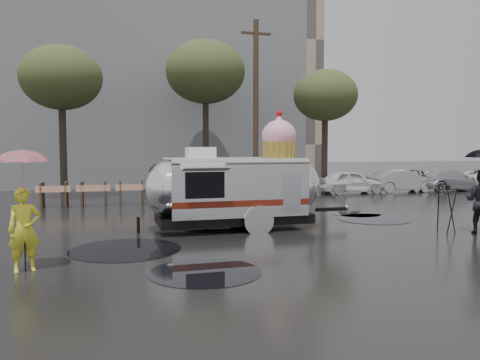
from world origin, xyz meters
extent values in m
plane|color=black|center=(0.00, 0.00, 0.00)|extent=(120.00, 120.00, 0.00)
cylinder|color=black|center=(-2.52, 5.24, 0.01)|extent=(1.79, 1.79, 0.01)
cylinder|color=black|center=(3.62, 5.14, 0.01)|extent=(1.69, 1.69, 0.01)
cylinder|color=black|center=(-3.01, -1.16, 0.01)|extent=(2.17, 2.17, 0.01)
cylinder|color=black|center=(-1.53, 3.78, 0.01)|extent=(2.51, 2.51, 0.01)
cylinder|color=black|center=(-4.44, 1.26, 0.01)|extent=(2.57, 2.57, 0.01)
cylinder|color=black|center=(3.58, 3.96, 0.01)|extent=(2.41, 2.41, 0.01)
cube|color=slate|center=(-4.00, 24.00, 6.50)|extent=(22.00, 12.00, 13.00)
cylinder|color=#473323|center=(2.50, 14.00, 4.50)|extent=(0.28, 0.28, 9.00)
cube|color=#473323|center=(2.50, 14.00, 8.30)|extent=(1.60, 0.12, 0.12)
cylinder|color=#382D26|center=(-7.00, 13.00, 2.93)|extent=(0.32, 0.32, 5.85)
ellipsoid|color=#36421F|center=(-7.00, 13.00, 5.52)|extent=(3.64, 3.64, 2.86)
cylinder|color=#382D26|center=(0.00, 15.00, 3.38)|extent=(0.32, 0.32, 6.75)
ellipsoid|color=#36421F|center=(0.00, 15.00, 6.38)|extent=(4.20, 4.20, 3.30)
cylinder|color=#382D26|center=(6.00, 13.00, 2.70)|extent=(0.32, 0.32, 5.40)
ellipsoid|color=#36421F|center=(6.00, 13.00, 5.10)|extent=(3.36, 3.36, 2.64)
cube|color=#473323|center=(-7.50, 10.00, 0.50)|extent=(0.08, 0.80, 1.00)
cube|color=#473323|center=(-6.60, 10.00, 0.50)|extent=(0.08, 0.80, 1.00)
cube|color=#E5590C|center=(-7.05, 9.62, 0.75)|extent=(1.30, 0.04, 0.25)
cube|color=#473323|center=(-6.00, 10.00, 0.50)|extent=(0.08, 0.80, 1.00)
cube|color=#473323|center=(-5.10, 10.00, 0.50)|extent=(0.08, 0.80, 1.00)
cube|color=#E5590C|center=(-5.55, 9.62, 0.75)|extent=(1.30, 0.04, 0.25)
cube|color=#473323|center=(-4.50, 10.00, 0.50)|extent=(0.08, 0.80, 1.00)
cube|color=#473323|center=(-3.60, 10.00, 0.50)|extent=(0.08, 0.80, 1.00)
cube|color=#E5590C|center=(-4.05, 9.62, 0.75)|extent=(1.30, 0.04, 0.25)
imported|color=silver|center=(7.00, 12.00, 0.70)|extent=(4.00, 1.80, 1.40)
imported|color=#B2B2B7|center=(10.00, 12.00, 0.70)|extent=(4.00, 1.80, 1.40)
imported|color=#B2B2B7|center=(13.00, 12.00, 0.72)|extent=(4.20, 1.80, 1.44)
cube|color=silver|center=(-1.32, 3.45, 1.24)|extent=(3.95, 2.14, 1.59)
ellipsoid|color=silver|center=(0.63, 3.50, 1.24)|extent=(1.38, 2.07, 1.59)
ellipsoid|color=silver|center=(-3.26, 3.40, 1.24)|extent=(1.38, 2.07, 1.59)
cube|color=black|center=(-1.32, 3.45, 0.31)|extent=(4.47, 1.89, 0.27)
cylinder|color=black|center=(-0.85, 2.55, 0.31)|extent=(0.62, 0.21, 0.62)
cylinder|color=black|center=(-0.90, 4.37, 0.31)|extent=(0.62, 0.21, 0.62)
cylinder|color=silver|center=(-0.85, 2.43, 0.35)|extent=(0.85, 0.11, 0.85)
cube|color=black|center=(1.87, 3.54, 0.44)|extent=(1.06, 0.14, 0.11)
sphere|color=silver|center=(2.40, 3.55, 0.49)|extent=(0.15, 0.15, 0.14)
cylinder|color=black|center=(-4.06, 3.37, 0.22)|extent=(0.09, 0.09, 0.44)
cube|color=#63190D|center=(-1.29, 2.44, 0.84)|extent=(3.89, 0.14, 0.18)
cube|color=#63190D|center=(-1.34, 4.46, 0.84)|extent=(3.89, 0.14, 0.18)
cube|color=black|center=(-2.35, 2.39, 1.37)|extent=(1.06, 0.06, 0.71)
cube|color=#9F9A94|center=(-2.34, 2.18, 1.81)|extent=(1.25, 0.47, 0.13)
cube|color=silver|center=(0.13, 2.46, 1.11)|extent=(0.53, 0.04, 1.15)
cube|color=white|center=(-2.29, 3.42, 2.21)|extent=(0.81, 0.60, 0.34)
cylinder|color=gold|center=(0.10, 3.49, 2.30)|extent=(0.95, 0.95, 0.53)
ellipsoid|color=#FFADC0|center=(0.10, 3.49, 2.73)|extent=(1.05, 1.05, 0.92)
cone|color=#FFADC0|center=(0.10, 3.49, 3.19)|extent=(0.45, 0.45, 0.35)
sphere|color=red|center=(0.10, 3.49, 3.38)|extent=(0.18, 0.18, 0.18)
imported|color=yellow|center=(-6.32, -0.23, 0.81)|extent=(0.67, 0.54, 1.61)
imported|color=pink|center=(-6.32, -0.23, 1.96)|extent=(1.20, 1.20, 0.82)
cylinder|color=black|center=(-6.32, -0.23, 0.83)|extent=(0.02, 0.02, 1.65)
cylinder|color=black|center=(4.42, 1.27, 0.63)|extent=(0.14, 0.28, 1.28)
cylinder|color=black|center=(4.03, 1.31, 0.63)|extent=(0.19, 0.25, 1.28)
cylinder|color=black|center=(4.19, 0.95, 0.63)|extent=(0.30, 0.06, 1.28)
cube|color=black|center=(4.21, 1.18, 1.28)|extent=(0.14, 0.13, 0.09)
camera|label=1|loc=(-4.57, -9.78, 2.37)|focal=35.00mm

